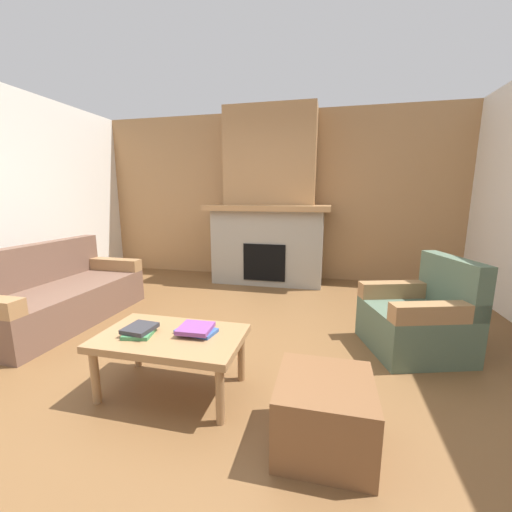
# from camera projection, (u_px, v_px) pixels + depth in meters

# --- Properties ---
(ground) EXTENTS (9.00, 9.00, 0.00)m
(ground) POSITION_uv_depth(u_px,v_px,m) (212.00, 360.00, 2.70)
(ground) COLOR brown
(wall_back_wood_panel) EXTENTS (6.00, 0.12, 2.70)m
(wall_back_wood_panel) POSITION_uv_depth(u_px,v_px,m) (274.00, 197.00, 5.31)
(wall_back_wood_panel) COLOR #A87A4C
(wall_back_wood_panel) RESTS_ON ground
(fireplace) EXTENTS (1.90, 0.82, 2.70)m
(fireplace) POSITION_uv_depth(u_px,v_px,m) (269.00, 209.00, 4.99)
(fireplace) COLOR gray
(fireplace) RESTS_ON ground
(couch) EXTENTS (0.86, 1.81, 0.85)m
(couch) POSITION_uv_depth(u_px,v_px,m) (57.00, 296.00, 3.48)
(couch) COLOR brown
(couch) RESTS_ON ground
(armchair) EXTENTS (0.95, 0.95, 0.85)m
(armchair) POSITION_uv_depth(u_px,v_px,m) (419.00, 319.00, 2.82)
(armchair) COLOR #4C604C
(armchair) RESTS_ON ground
(coffee_table) EXTENTS (1.00, 0.60, 0.43)m
(coffee_table) POSITION_uv_depth(u_px,v_px,m) (171.00, 342.00, 2.20)
(coffee_table) COLOR #997047
(coffee_table) RESTS_ON ground
(ottoman) EXTENTS (0.52, 0.52, 0.40)m
(ottoman) POSITION_uv_depth(u_px,v_px,m) (324.00, 413.00, 1.74)
(ottoman) COLOR brown
(ottoman) RESTS_ON ground
(book_stack_near_edge) EXTENTS (0.21, 0.24, 0.06)m
(book_stack_near_edge) POSITION_uv_depth(u_px,v_px,m) (139.00, 331.00, 2.19)
(book_stack_near_edge) COLOR #3D7F4C
(book_stack_near_edge) RESTS_ON coffee_table
(book_stack_center) EXTENTS (0.30, 0.23, 0.05)m
(book_stack_center) POSITION_uv_depth(u_px,v_px,m) (196.00, 329.00, 2.21)
(book_stack_center) COLOR #335699
(book_stack_center) RESTS_ON coffee_table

